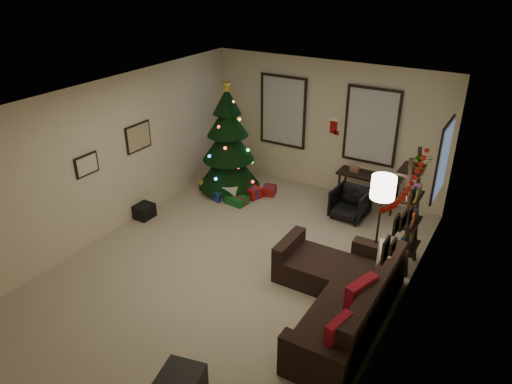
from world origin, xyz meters
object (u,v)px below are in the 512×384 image
sofa (342,297)px  bookshelf (411,215)px  christmas_tree (228,146)px  desk_chair (350,203)px  desk (369,178)px

sofa → bookshelf: bearing=74.2°
christmas_tree → desk_chair: christmas_tree is taller
desk_chair → bookshelf: 1.82m
desk → christmas_tree: bearing=-163.2°
desk → bookshelf: bookshelf is taller
desk → desk_chair: 0.72m
sofa → bookshelf: size_ratio=1.32×
desk → bookshelf: 2.13m
christmas_tree → bookshelf: size_ratio=1.23×
desk → desk_chair: desk is taller
sofa → desk_chair: size_ratio=4.30×
christmas_tree → desk: size_ratio=1.95×
desk → desk_chair: bearing=-100.1°
sofa → desk_chair: (-0.88, 2.62, 0.03)m
christmas_tree → sofa: 4.32m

